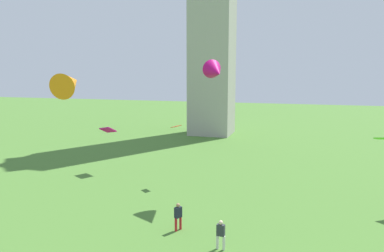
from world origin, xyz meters
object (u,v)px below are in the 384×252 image
kite_flying_1 (108,130)px  kite_flying_6 (216,71)px  kite_flying_5 (176,126)px  person_3 (178,215)px  kite_flying_0 (70,83)px  person_4 (221,233)px

kite_flying_1 → kite_flying_6: 13.99m
kite_flying_1 → kite_flying_5: 8.12m
person_3 → kite_flying_1: (-11.27, 11.18, 3.21)m
person_3 → kite_flying_1: size_ratio=0.95×
kite_flying_1 → person_3: bearing=-22.1°
kite_flying_6 → kite_flying_0: bearing=-147.5°
kite_flying_0 → person_4: bearing=-175.2°
person_3 → kite_flying_0: 10.31m
person_3 → kite_flying_1: kite_flying_1 is taller
kite_flying_6 → person_4: bearing=-105.3°
person_4 → kite_flying_0: kite_flying_0 is taller
person_3 → kite_flying_5: 10.82m
kite_flying_1 → kite_flying_5: size_ratio=1.81×
kite_flying_1 → kite_flying_0: bearing=-43.7°
person_3 → person_4: size_ratio=1.04×
kite_flying_0 → kite_flying_6: size_ratio=0.82×
person_4 → kite_flying_0: bearing=21.4°
person_3 → kite_flying_6: (0.72, 6.87, 8.97)m
kite_flying_5 → kite_flying_6: (4.14, -2.52, 4.81)m
person_3 → kite_flying_0: (-4.68, -3.91, 8.31)m
person_4 → kite_flying_1: bearing=-36.5°
kite_flying_0 → kite_flying_5: size_ratio=2.22×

